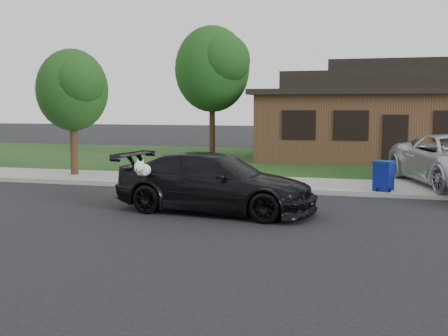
# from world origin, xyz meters

# --- Properties ---
(ground) EXTENTS (120.00, 120.00, 0.00)m
(ground) POSITION_xyz_m (0.00, 0.00, 0.00)
(ground) COLOR black
(ground) RESTS_ON ground
(sidewalk) EXTENTS (60.00, 3.00, 0.12)m
(sidewalk) POSITION_xyz_m (0.00, 5.00, 0.06)
(sidewalk) COLOR gray
(sidewalk) RESTS_ON ground
(curb) EXTENTS (60.00, 0.12, 0.12)m
(curb) POSITION_xyz_m (0.00, 3.50, 0.06)
(curb) COLOR gray
(curb) RESTS_ON ground
(lawn) EXTENTS (60.00, 13.00, 0.13)m
(lawn) POSITION_xyz_m (0.00, 13.00, 0.07)
(lawn) COLOR #193814
(lawn) RESTS_ON ground
(driveway) EXTENTS (4.50, 13.00, 0.14)m
(driveway) POSITION_xyz_m (6.00, 10.00, 0.07)
(driveway) COLOR gray
(driveway) RESTS_ON ground
(sedan) EXTENTS (5.32, 2.69, 1.48)m
(sedan) POSITION_xyz_m (-0.56, 0.08, 0.74)
(sedan) COLOR black
(sedan) RESTS_ON ground
(recycling_bin) EXTENTS (0.70, 0.70, 0.90)m
(recycling_bin) POSITION_xyz_m (3.53, 4.02, 0.57)
(recycling_bin) COLOR navy
(recycling_bin) RESTS_ON sidewalk
(house) EXTENTS (12.60, 8.60, 4.65)m
(house) POSITION_xyz_m (4.00, 15.00, 2.13)
(house) COLOR #422B1C
(house) RESTS_ON ground
(tree_0) EXTENTS (3.78, 3.60, 6.34)m
(tree_0) POSITION_xyz_m (-4.34, 12.88, 4.48)
(tree_0) COLOR #332114
(tree_0) RESTS_ON ground
(tree_2) EXTENTS (2.73, 2.60, 4.59)m
(tree_2) POSITION_xyz_m (-7.38, 5.11, 3.27)
(tree_2) COLOR #332114
(tree_2) RESTS_ON ground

